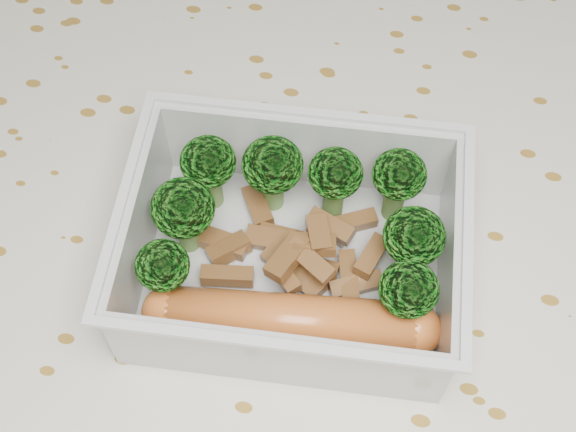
# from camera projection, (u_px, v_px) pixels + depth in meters

# --- Properties ---
(dining_table) EXTENTS (1.40, 0.90, 0.75)m
(dining_table) POSITION_uv_depth(u_px,v_px,m) (295.00, 315.00, 0.52)
(dining_table) COLOR brown
(dining_table) RESTS_ON ground
(tablecloth) EXTENTS (1.46, 0.96, 0.19)m
(tablecloth) POSITION_uv_depth(u_px,v_px,m) (295.00, 280.00, 0.48)
(tablecloth) COLOR silver
(tablecloth) RESTS_ON dining_table
(lunch_container) EXTENTS (0.18, 0.15, 0.06)m
(lunch_container) POSITION_uv_depth(u_px,v_px,m) (292.00, 256.00, 0.42)
(lunch_container) COLOR silver
(lunch_container) RESTS_ON tablecloth
(broccoli_florets) EXTENTS (0.15, 0.10, 0.05)m
(broccoli_florets) POSITION_uv_depth(u_px,v_px,m) (296.00, 209.00, 0.41)
(broccoli_florets) COLOR #608C3F
(broccoli_florets) RESTS_ON lunch_container
(meat_pile) EXTENTS (0.11, 0.07, 0.03)m
(meat_pile) POSITION_uv_depth(u_px,v_px,m) (299.00, 251.00, 0.43)
(meat_pile) COLOR brown
(meat_pile) RESTS_ON lunch_container
(sausage) EXTENTS (0.15, 0.04, 0.03)m
(sausage) POSITION_uv_depth(u_px,v_px,m) (291.00, 321.00, 0.40)
(sausage) COLOR #C96427
(sausage) RESTS_ON lunch_container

